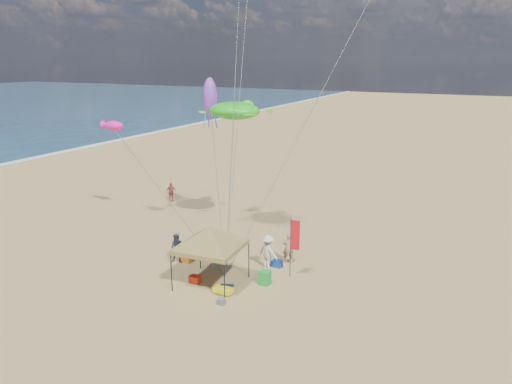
# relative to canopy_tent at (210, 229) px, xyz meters

# --- Properties ---
(ground) EXTENTS (280.00, 280.00, 0.00)m
(ground) POSITION_rel_canopy_tent_xyz_m (0.74, 0.43, -2.93)
(ground) COLOR tan
(ground) RESTS_ON ground
(canopy_tent) EXTENTS (5.68, 5.68, 3.51)m
(canopy_tent) POSITION_rel_canopy_tent_xyz_m (0.00, 0.00, 0.00)
(canopy_tent) COLOR black
(canopy_tent) RESTS_ON ground
(feather_flag) EXTENTS (0.47, 0.14, 3.14)m
(feather_flag) POSITION_rel_canopy_tent_xyz_m (3.32, 2.57, -0.84)
(feather_flag) COLOR black
(feather_flag) RESTS_ON ground
(cooler_red) EXTENTS (0.54, 0.38, 0.38)m
(cooler_red) POSITION_rel_canopy_tent_xyz_m (-0.80, -0.28, -2.74)
(cooler_red) COLOR red
(cooler_red) RESTS_ON ground
(cooler_blue) EXTENTS (0.54, 0.38, 0.38)m
(cooler_blue) POSITION_rel_canopy_tent_xyz_m (2.06, 3.32, -2.74)
(cooler_blue) COLOR blue
(cooler_blue) RESTS_ON ground
(bag_navy) EXTENTS (0.69, 0.54, 0.36)m
(bag_navy) POSITION_rel_canopy_tent_xyz_m (1.07, -0.30, -2.75)
(bag_navy) COLOR #0D223D
(bag_navy) RESTS_ON ground
(bag_orange) EXTENTS (0.54, 0.69, 0.36)m
(bag_orange) POSITION_rel_canopy_tent_xyz_m (-1.69, 3.60, -2.75)
(bag_orange) COLOR orange
(bag_orange) RESTS_ON ground
(chair_green) EXTENTS (0.50, 0.50, 0.70)m
(chair_green) POSITION_rel_canopy_tent_xyz_m (2.38, 1.17, -2.58)
(chair_green) COLOR green
(chair_green) RESTS_ON ground
(chair_yellow) EXTENTS (0.50, 0.50, 0.70)m
(chair_yellow) POSITION_rel_canopy_tent_xyz_m (-2.64, 1.72, -2.58)
(chair_yellow) COLOR orange
(chair_yellow) RESTS_ON ground
(crate_grey) EXTENTS (0.34, 0.30, 0.28)m
(crate_grey) POSITION_rel_canopy_tent_xyz_m (1.49, -1.57, -2.79)
(crate_grey) COLOR slate
(crate_grey) RESTS_ON ground
(beach_cart) EXTENTS (0.90, 0.50, 0.24)m
(beach_cart) POSITION_rel_canopy_tent_xyz_m (1.06, -0.65, -2.73)
(beach_cart) COLOR yellow
(beach_cart) RESTS_ON ground
(person_near_a) EXTENTS (0.74, 0.64, 1.70)m
(person_near_a) POSITION_rel_canopy_tent_xyz_m (2.34, 4.15, -2.08)
(person_near_a) COLOR #A87B60
(person_near_a) RESTS_ON ground
(person_near_b) EXTENTS (0.98, 0.87, 1.67)m
(person_near_b) POSITION_rel_canopy_tent_xyz_m (-3.04, 1.39, -2.09)
(person_near_b) COLOR #353848
(person_near_b) RESTS_ON ground
(person_near_c) EXTENTS (1.33, 0.99, 1.84)m
(person_near_c) POSITION_rel_canopy_tent_xyz_m (1.67, 3.01, -2.01)
(person_near_c) COLOR silver
(person_near_c) RESTS_ON ground
(person_far_a) EXTENTS (0.70, 0.96, 1.51)m
(person_far_a) POSITION_rel_canopy_tent_xyz_m (-10.47, 10.84, -2.17)
(person_far_a) COLOR #A23E43
(person_far_a) RESTS_ON ground
(turtle_kite) EXTENTS (3.61, 3.07, 1.08)m
(turtle_kite) POSITION_rel_canopy_tent_xyz_m (-2.60, 7.11, 4.85)
(turtle_kite) COLOR green
(turtle_kite) RESTS_ON ground
(fish_kite) EXTENTS (1.55, 0.81, 0.68)m
(fish_kite) POSITION_rel_canopy_tent_xyz_m (-11.09, 5.86, 3.56)
(fish_kite) COLOR #FA1CAD
(fish_kite) RESTS_ON ground
(squid_kite) EXTENTS (1.06, 1.06, 2.37)m
(squid_kite) POSITION_rel_canopy_tent_xyz_m (-4.85, 7.99, 5.57)
(squid_kite) COLOR #9940D9
(squid_kite) RESTS_ON ground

